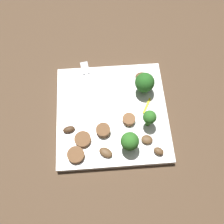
# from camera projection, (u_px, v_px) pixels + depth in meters

# --- Properties ---
(ground_plane) EXTENTS (1.40, 1.40, 0.00)m
(ground_plane) POSITION_uv_depth(u_px,v_px,m) (112.00, 115.00, 0.60)
(ground_plane) COLOR #4C3826
(plate) EXTENTS (0.25, 0.25, 0.02)m
(plate) POSITION_uv_depth(u_px,v_px,m) (112.00, 114.00, 0.59)
(plate) COLOR white
(plate) RESTS_ON ground_plane
(fork) EXTENTS (0.18, 0.04, 0.00)m
(fork) POSITION_uv_depth(u_px,v_px,m) (90.00, 88.00, 0.61)
(fork) COLOR silver
(fork) RESTS_ON plate
(broccoli_floret_0) EXTENTS (0.04, 0.04, 0.05)m
(broccoli_floret_0) POSITION_uv_depth(u_px,v_px,m) (130.00, 141.00, 0.52)
(broccoli_floret_0) COLOR #347525
(broccoli_floret_0) RESTS_ON plate
(broccoli_floret_1) EXTENTS (0.04, 0.04, 0.06)m
(broccoli_floret_1) POSITION_uv_depth(u_px,v_px,m) (145.00, 83.00, 0.58)
(broccoli_floret_1) COLOR #296420
(broccoli_floret_1) RESTS_ON plate
(broccoli_floret_2) EXTENTS (0.03, 0.03, 0.05)m
(broccoli_floret_2) POSITION_uv_depth(u_px,v_px,m) (149.00, 118.00, 0.54)
(broccoli_floret_2) COLOR #347525
(broccoli_floret_2) RESTS_ON plate
(sausage_slice_0) EXTENTS (0.04, 0.04, 0.01)m
(sausage_slice_0) POSITION_uv_depth(u_px,v_px,m) (129.00, 120.00, 0.57)
(sausage_slice_0) COLOR brown
(sausage_slice_0) RESTS_ON plate
(sausage_slice_1) EXTENTS (0.04, 0.04, 0.01)m
(sausage_slice_1) POSITION_uv_depth(u_px,v_px,m) (76.00, 155.00, 0.54)
(sausage_slice_1) COLOR brown
(sausage_slice_1) RESTS_ON plate
(sausage_slice_2) EXTENTS (0.04, 0.04, 0.02)m
(sausage_slice_2) POSITION_uv_depth(u_px,v_px,m) (103.00, 130.00, 0.56)
(sausage_slice_2) COLOR brown
(sausage_slice_2) RESTS_ON plate
(sausage_slice_3) EXTENTS (0.05, 0.05, 0.01)m
(sausage_slice_3) POSITION_uv_depth(u_px,v_px,m) (83.00, 139.00, 0.55)
(sausage_slice_3) COLOR brown
(sausage_slice_3) RESTS_ON plate
(mushroom_0) EXTENTS (0.02, 0.03, 0.01)m
(mushroom_0) POSITION_uv_depth(u_px,v_px,m) (69.00, 129.00, 0.56)
(mushroom_0) COLOR #422B19
(mushroom_0) RESTS_ON plate
(mushroom_1) EXTENTS (0.03, 0.03, 0.01)m
(mushroom_1) POSITION_uv_depth(u_px,v_px,m) (147.00, 140.00, 0.55)
(mushroom_1) COLOR brown
(mushroom_1) RESTS_ON plate
(mushroom_2) EXTENTS (0.03, 0.04, 0.01)m
(mushroom_2) POSITION_uv_depth(u_px,v_px,m) (106.00, 152.00, 0.54)
(mushroom_2) COLOR brown
(mushroom_2) RESTS_ON plate
(mushroom_3) EXTENTS (0.02, 0.03, 0.01)m
(mushroom_3) POSITION_uv_depth(u_px,v_px,m) (141.00, 75.00, 0.62)
(mushroom_3) COLOR brown
(mushroom_3) RESTS_ON plate
(mushroom_4) EXTENTS (0.03, 0.03, 0.01)m
(mushroom_4) POSITION_uv_depth(u_px,v_px,m) (159.00, 151.00, 0.54)
(mushroom_4) COLOR brown
(mushroom_4) RESTS_ON plate
(pepper_strip_1) EXTENTS (0.04, 0.02, 0.00)m
(pepper_strip_1) POSITION_uv_depth(u_px,v_px,m) (147.00, 106.00, 0.59)
(pepper_strip_1) COLOR yellow
(pepper_strip_1) RESTS_ON plate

